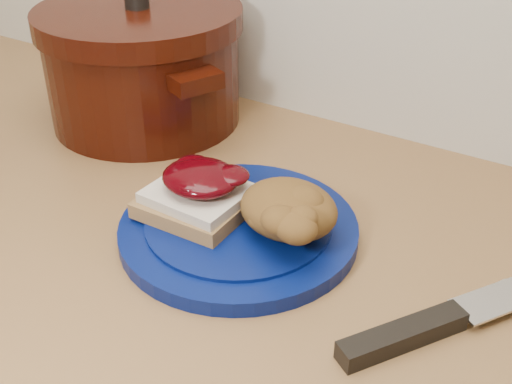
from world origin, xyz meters
The scene contains 7 objects.
plate centered at (0.03, 1.48, 0.91)m, with size 0.26×0.26×0.02m, color #05124E.
sandwich centered at (-0.01, 1.47, 0.95)m, with size 0.11×0.10×0.06m.
stuffing_mound centered at (0.09, 1.49, 0.95)m, with size 0.11×0.09×0.05m, color brown.
chef_knife centered at (0.27, 1.46, 0.91)m, with size 0.21×0.30×0.02m.
butter_knife centered at (0.26, 1.47, 0.90)m, with size 0.19×0.01×0.00m, color silver.
dutch_oven centered at (-0.25, 1.66, 0.98)m, with size 0.38×0.38×0.18m.
pepper_grinder centered at (-0.30, 1.70, 0.96)m, with size 0.05×0.05×0.11m.
Camera 1 is at (0.35, 1.01, 1.32)m, focal length 45.00 mm.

